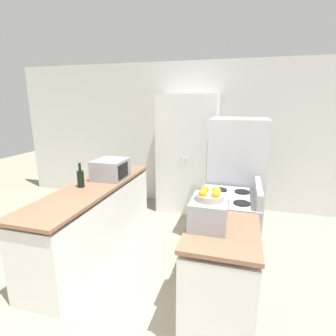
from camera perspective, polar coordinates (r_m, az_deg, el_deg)
wall_back at (r=4.88m, az=4.79°, el=7.00°), size 7.00×0.06×2.60m
counter_left at (r=3.57m, az=-15.53°, el=-10.81°), size 0.60×2.28×0.90m
counter_right at (r=2.49m, az=11.18°, el=-22.56°), size 0.60×0.81×0.90m
pantry_cabinet at (r=4.59m, az=4.28°, el=2.94°), size 1.00×0.60×2.03m
stove at (r=3.16m, az=12.88°, el=-13.59°), size 0.66×0.75×1.06m
refrigerator at (r=3.74m, az=14.58°, el=-2.70°), size 0.76×0.74×1.70m
microwave at (r=3.61m, az=-12.33°, el=-0.24°), size 0.40×0.45×0.26m
wine_bottle at (r=3.35m, az=-18.49°, el=-2.13°), size 0.08×0.08×0.30m
toaster_oven at (r=2.24m, az=8.90°, el=-9.49°), size 0.31×0.40×0.24m
fruit_bowl at (r=2.17m, az=9.10°, el=-5.87°), size 0.23×0.23×0.10m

